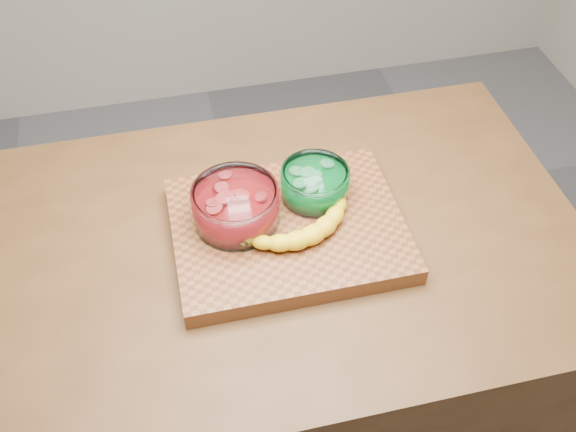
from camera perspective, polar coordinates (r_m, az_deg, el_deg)
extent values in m
plane|color=#5F5E63|center=(2.05, 0.00, -18.49)|extent=(3.50, 3.50, 0.00)
cube|color=#503218|center=(1.65, 0.00, -12.08)|extent=(1.20, 0.80, 0.90)
cube|color=brown|center=(1.27, 0.00, -1.22)|extent=(0.45, 0.35, 0.04)
cylinder|color=white|center=(1.24, -4.66, 0.91)|extent=(0.17, 0.17, 0.08)
cylinder|color=red|center=(1.25, -4.63, 0.53)|extent=(0.15, 0.15, 0.04)
cylinder|color=#FF5051|center=(1.22, -4.71, 1.54)|extent=(0.14, 0.14, 0.02)
cylinder|color=white|center=(1.29, 2.40, 2.92)|extent=(0.14, 0.14, 0.06)
cylinder|color=#078F2F|center=(1.29, 2.38, 2.65)|extent=(0.12, 0.12, 0.04)
cylinder|color=#68DD7E|center=(1.27, 2.42, 3.52)|extent=(0.11, 0.11, 0.02)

